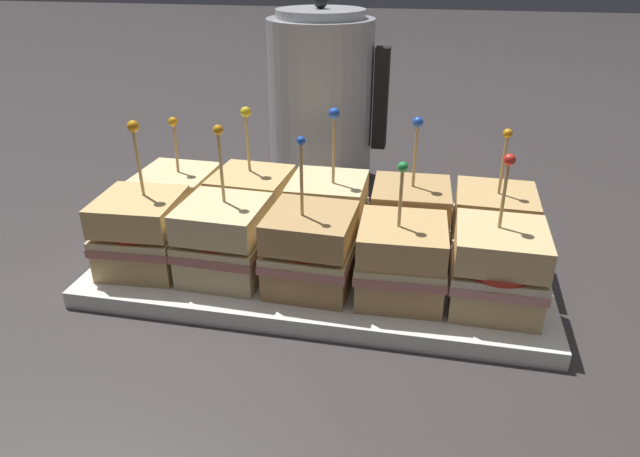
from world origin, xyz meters
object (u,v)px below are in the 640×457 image
(sandwich_front_left, at_px, (224,241))
(sandwich_back_far_right, at_px, (492,227))
(serving_platter, at_px, (320,270))
(kettle_steel, at_px, (321,101))
(sandwich_front_far_right, at_px, (497,268))
(sandwich_back_center, at_px, (328,213))
(sandwich_front_center, at_px, (309,250))
(sandwich_back_right, at_px, (410,220))
(sandwich_front_right, at_px, (401,260))
(sandwich_back_far_left, at_px, (179,202))
(sandwich_back_left, at_px, (252,206))
(sandwich_front_far_left, at_px, (142,233))

(sandwich_front_left, relative_size, sandwich_back_far_right, 1.07)
(serving_platter, bearing_deg, kettle_steel, 101.18)
(sandwich_front_far_right, xyz_separation_m, sandwich_back_center, (-0.18, 0.09, 0.00))
(sandwich_front_center, bearing_deg, sandwich_front_left, 178.40)
(sandwich_front_left, distance_m, sandwich_back_right, 0.20)
(sandwich_back_center, bearing_deg, sandwich_front_left, -136.70)
(sandwich_front_center, height_order, sandwich_front_right, sandwich_front_center)
(sandwich_front_far_right, height_order, sandwich_back_far_left, sandwich_front_far_right)
(serving_platter, height_order, sandwich_back_far_right, sandwich_back_far_right)
(sandwich_back_far_left, distance_m, sandwich_back_center, 0.18)
(sandwich_back_far_right, bearing_deg, sandwich_back_left, 179.95)
(sandwich_front_far_right, bearing_deg, sandwich_front_left, 179.49)
(sandwich_back_left, height_order, sandwich_back_right, same)
(sandwich_back_far_left, relative_size, sandwich_back_right, 0.90)
(sandwich_front_far_left, xyz_separation_m, sandwich_back_far_left, (0.00, 0.09, -0.00))
(sandwich_back_far_left, bearing_deg, sandwich_front_far_right, -14.01)
(sandwich_front_left, bearing_deg, sandwich_front_far_left, -179.25)
(kettle_steel, bearing_deg, sandwich_front_far_left, -110.59)
(sandwich_back_far_right, bearing_deg, sandwich_front_far_right, -90.77)
(sandwich_back_far_right, relative_size, kettle_steel, 0.55)
(sandwich_back_center, bearing_deg, sandwich_front_right, -44.50)
(sandwich_back_left, distance_m, sandwich_back_center, 0.09)
(sandwich_back_right, relative_size, sandwich_back_far_right, 1.04)
(sandwich_front_far_right, relative_size, kettle_steel, 0.55)
(sandwich_front_far_left, bearing_deg, sandwich_front_center, -0.42)
(sandwich_front_left, bearing_deg, sandwich_back_right, 25.24)
(sandwich_front_center, relative_size, sandwich_back_far_left, 1.13)
(sandwich_back_left, height_order, kettle_steel, kettle_steel)
(sandwich_back_right, height_order, sandwich_back_far_right, sandwich_back_right)
(serving_platter, xyz_separation_m, kettle_steel, (-0.06, 0.29, 0.11))
(sandwich_front_far_left, relative_size, sandwich_back_center, 0.98)
(sandwich_front_far_right, bearing_deg, sandwich_back_right, 134.41)
(kettle_steel, bearing_deg, serving_platter, -78.82)
(sandwich_back_left, bearing_deg, sandwich_front_far_right, -18.53)
(sandwich_front_far_right, height_order, sandwich_back_left, sandwich_back_left)
(sandwich_front_far_right, bearing_deg, sandwich_back_center, 153.70)
(sandwich_front_left, bearing_deg, sandwich_front_right, -0.59)
(sandwich_front_left, relative_size, sandwich_front_far_right, 1.06)
(sandwich_front_center, bearing_deg, serving_platter, 87.81)
(sandwich_front_center, bearing_deg, sandwich_back_left, 134.13)
(sandwich_front_far_left, bearing_deg, sandwich_back_far_left, 89.08)
(sandwich_front_right, bearing_deg, sandwich_back_left, 153.42)
(sandwich_front_left, bearing_deg, sandwich_back_left, 88.41)
(serving_platter, bearing_deg, sandwich_back_center, 90.06)
(serving_platter, xyz_separation_m, sandwich_back_right, (0.09, 0.04, 0.05))
(serving_platter, bearing_deg, sandwich_front_far_left, -166.24)
(sandwich_front_center, bearing_deg, sandwich_back_far_left, 153.32)
(sandwich_back_far_left, bearing_deg, serving_platter, -13.69)
(sandwich_front_left, xyz_separation_m, sandwich_back_left, (0.00, 0.09, 0.00))
(sandwich_front_far_left, relative_size, sandwich_back_left, 1.03)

